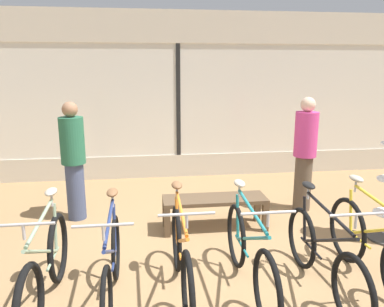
% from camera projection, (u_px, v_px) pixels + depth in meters
% --- Properties ---
extents(ground_plane, '(24.00, 24.00, 0.00)m').
position_uv_depth(ground_plane, '(213.00, 278.00, 3.93)').
color(ground_plane, '#99754C').
extents(shop_back_wall, '(12.00, 0.08, 3.20)m').
position_uv_depth(shop_back_wall, '(178.00, 95.00, 7.24)').
color(shop_back_wall, beige).
rests_on(shop_back_wall, ground_plane).
extents(bicycle_far_left, '(0.46, 1.72, 1.04)m').
position_uv_depth(bicycle_far_left, '(46.00, 270.00, 3.36)').
color(bicycle_far_left, black).
rests_on(bicycle_far_left, ground_plane).
extents(bicycle_left, '(0.46, 1.69, 1.02)m').
position_uv_depth(bicycle_left, '(112.00, 268.00, 3.41)').
color(bicycle_left, black).
rests_on(bicycle_left, ground_plane).
extents(bicycle_center_left, '(0.46, 1.73, 1.04)m').
position_uv_depth(bicycle_center_left, '(181.00, 258.00, 3.57)').
color(bicycle_center_left, black).
rests_on(bicycle_center_left, ground_plane).
extents(bicycle_center_right, '(0.46, 1.76, 1.03)m').
position_uv_depth(bicycle_center_right, '(249.00, 255.00, 3.63)').
color(bicycle_center_right, black).
rests_on(bicycle_center_right, ground_plane).
extents(bicycle_right, '(0.46, 1.70, 1.01)m').
position_uv_depth(bicycle_right, '(323.00, 257.00, 3.62)').
color(bicycle_right, black).
rests_on(bicycle_right, ground_plane).
extents(bicycle_far_right, '(0.46, 1.74, 1.05)m').
position_uv_depth(bicycle_far_right, '(373.00, 247.00, 3.76)').
color(bicycle_far_right, black).
rests_on(bicycle_far_right, ground_plane).
extents(display_bench, '(1.40, 0.44, 0.44)m').
position_uv_depth(display_bench, '(215.00, 203.00, 5.07)').
color(display_bench, brown).
rests_on(display_bench, ground_plane).
extents(customer_near_rack, '(0.48, 0.48, 1.74)m').
position_uv_depth(customer_near_rack, '(305.00, 152.00, 5.65)').
color(customer_near_rack, brown).
rests_on(customer_near_rack, ground_plane).
extents(customer_by_window, '(0.38, 0.51, 1.71)m').
position_uv_depth(customer_by_window, '(73.00, 157.00, 5.31)').
color(customer_by_window, '#424C6B').
rests_on(customer_by_window, ground_plane).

